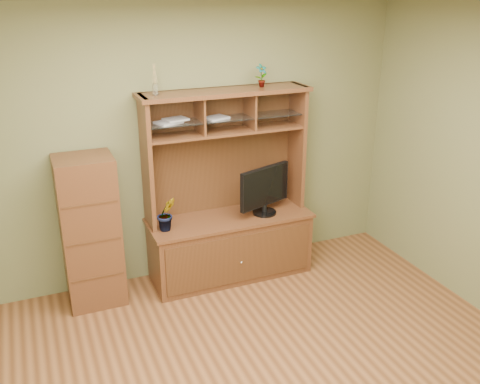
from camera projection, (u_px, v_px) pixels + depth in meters
room at (274, 225)px, 3.49m from camera, size 4.54×4.04×2.74m
media_hutch at (229, 227)px, 5.40m from camera, size 1.66×0.61×1.90m
monitor at (265, 189)px, 5.32m from camera, size 0.60×0.26×0.49m
orchid_plant at (166, 214)px, 4.99m from camera, size 0.19×0.16×0.33m
top_plant at (261, 75)px, 5.07m from camera, size 0.13×0.09×0.22m
reed_diffuser at (155, 83)px, 4.70m from camera, size 0.05×0.05×0.27m
magazines at (186, 120)px, 4.92m from camera, size 0.73×0.24×0.04m
side_cabinet at (90, 232)px, 4.87m from camera, size 0.51×0.46×1.42m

